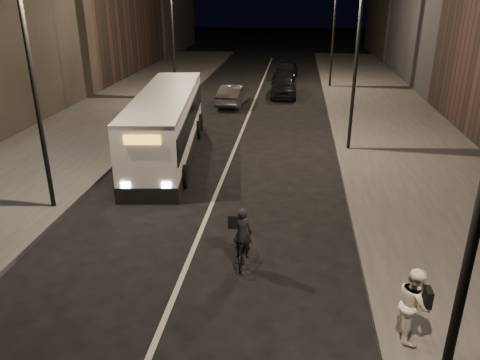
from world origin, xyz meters
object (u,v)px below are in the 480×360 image
(streetlight_left_far, at_px, (176,22))
(car_mid, at_px, (234,95))
(pedestrian_woman, at_px, (414,304))
(streetlight_right_far, at_px, (331,18))
(city_bus, at_px, (167,122))
(car_near, at_px, (284,86))
(streetlight_left_near, at_px, (37,59))
(cyclist_on_bicycle, at_px, (243,245))
(streetlight_right_mid, at_px, (352,38))
(car_far, at_px, (286,71))
(streetlight_right_near, at_px, (471,152))

(streetlight_left_far, xyz_separation_m, car_mid, (4.01, -0.79, -4.66))
(streetlight_left_far, relative_size, pedestrian_woman, 4.62)
(streetlight_right_far, relative_size, city_bus, 0.71)
(car_mid, bearing_deg, car_near, -131.01)
(city_bus, xyz_separation_m, pedestrian_woman, (8.74, -11.90, -0.60))
(streetlight_left_far, relative_size, city_bus, 0.71)
(streetlight_left_near, distance_m, city_bus, 7.71)
(streetlight_right_far, xyz_separation_m, car_mid, (-6.65, -6.79, -4.66))
(cyclist_on_bicycle, bearing_deg, car_near, 88.02)
(streetlight_left_far, bearing_deg, streetlight_right_mid, -43.16)
(pedestrian_woman, height_order, car_mid, pedestrian_woman)
(car_near, distance_m, car_mid, 4.57)
(streetlight_right_mid, xyz_separation_m, car_far, (-3.33, 20.09, -4.69))
(cyclist_on_bicycle, distance_m, car_mid, 20.16)
(car_mid, bearing_deg, streetlight_right_mid, 131.47)
(streetlight_left_far, xyz_separation_m, cyclist_on_bicycle, (6.93, -20.74, -4.75))
(streetlight_right_far, xyz_separation_m, pedestrian_woman, (0.36, -29.55, -4.32))
(cyclist_on_bicycle, bearing_deg, pedestrian_woman, -35.42)
(streetlight_right_near, bearing_deg, pedestrian_woman, 81.68)
(streetlight_right_far, height_order, cyclist_on_bicycle, streetlight_right_far)
(streetlight_right_far, distance_m, car_far, 7.06)
(city_bus, height_order, cyclist_on_bicycle, city_bus)
(streetlight_right_mid, bearing_deg, cyclist_on_bicycle, -109.18)
(streetlight_right_near, distance_m, streetlight_left_far, 28.10)
(cyclist_on_bicycle, bearing_deg, streetlight_right_near, -55.60)
(streetlight_right_near, bearing_deg, car_near, 96.70)
(streetlight_right_near, xyz_separation_m, car_far, (-3.33, 36.09, -4.69))
(pedestrian_woman, relative_size, car_mid, 0.41)
(city_bus, height_order, car_mid, city_bus)
(streetlight_right_far, height_order, car_far, streetlight_right_far)
(streetlight_right_near, distance_m, car_far, 36.55)
(streetlight_right_near, relative_size, car_far, 1.75)
(streetlight_right_mid, relative_size, car_near, 1.76)
(pedestrian_woman, distance_m, car_near, 26.15)
(streetlight_left_near, height_order, pedestrian_woman, streetlight_left_near)
(city_bus, relative_size, car_near, 2.46)
(streetlight_right_near, height_order, car_near, streetlight_right_near)
(streetlight_right_far, bearing_deg, car_near, -132.31)
(streetlight_left_far, relative_size, car_far, 1.75)
(city_bus, bearing_deg, streetlight_right_far, 57.69)
(streetlight_right_far, xyz_separation_m, streetlight_left_far, (-10.66, -6.00, 0.00))
(pedestrian_woman, xyz_separation_m, car_near, (-3.69, 25.89, -0.25))
(streetlight_right_mid, height_order, car_mid, streetlight_right_mid)
(streetlight_left_near, height_order, car_mid, streetlight_left_near)
(streetlight_left_far, bearing_deg, streetlight_right_near, -67.70)
(streetlight_right_mid, distance_m, streetlight_left_far, 14.62)
(streetlight_right_near, height_order, car_far, streetlight_right_near)
(streetlight_right_far, height_order, pedestrian_woman, streetlight_right_far)
(streetlight_right_far, height_order, car_near, streetlight_right_far)
(streetlight_right_far, relative_size, car_mid, 1.89)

